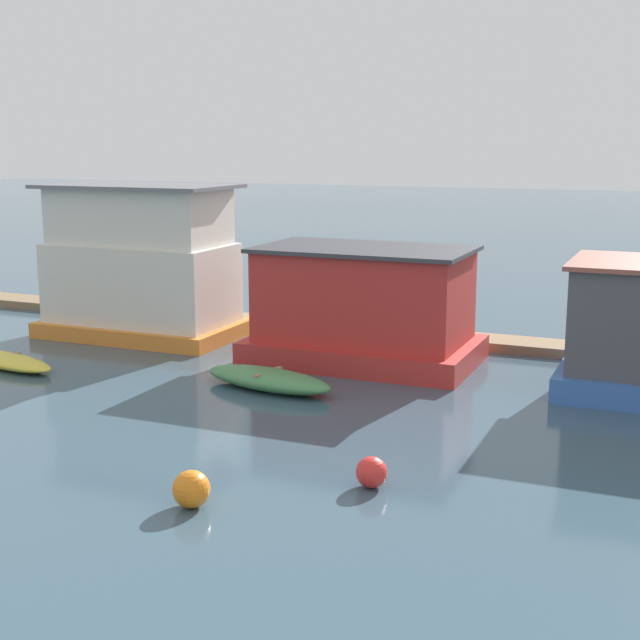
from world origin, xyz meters
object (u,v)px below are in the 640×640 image
Objects in this scene: buoy_red at (371,472)px; buoy_orange at (191,489)px; dinghy_green at (268,379)px; mooring_post_near_right at (152,300)px; houseboat_red at (364,308)px; houseboat_orange at (141,266)px; dinghy_yellow at (6,361)px.

buoy_orange is (-2.66, -2.15, 0.04)m from buoy_red.
dinghy_green is 6.74× the size of buoy_red.
mooring_post_near_right reaches higher than buoy_red.
buoy_red is (3.58, -9.22, -1.33)m from houseboat_red.
houseboat_orange reaches higher than dinghy_green.
houseboat_orange is 2.56m from mooring_post_near_right.
buoy_orange reaches higher than dinghy_yellow.
buoy_orange is at bearing -52.62° from houseboat_orange.
houseboat_red is at bearing 26.84° from dinghy_yellow.
buoy_orange reaches higher than dinghy_green.
buoy_red is (4.84, -5.35, 0.03)m from dinghy_green.
dinghy_yellow is 5.98× the size of buoy_orange.
houseboat_orange reaches higher than buoy_red.
houseboat_orange is 8.36m from dinghy_green.
houseboat_orange is 3.77× the size of mooring_post_near_right.
dinghy_green is (-1.26, -3.87, -1.35)m from houseboat_red.
dinghy_yellow is (-9.36, -4.74, -1.44)m from houseboat_red.
houseboat_orange is at bearing 176.91° from houseboat_red.
dinghy_yellow is 2.36× the size of mooring_post_near_right.
houseboat_orange is 1.61× the size of dinghy_green.
dinghy_green is (6.84, -4.31, -2.11)m from houseboat_orange.
dinghy_yellow is (-1.26, -5.18, -2.19)m from houseboat_orange.
buoy_red is at bearing -19.11° from dinghy_yellow.
buoy_red is 0.88× the size of buoy_orange.
houseboat_red is at bearing -3.09° from houseboat_orange.
dinghy_green is 7.81m from buoy_orange.
mooring_post_near_right is at bearing 125.84° from buoy_orange.
buoy_red is at bearing -47.84° from dinghy_green.
houseboat_red reaches higher than buoy_orange.
dinghy_green is at bearing -108.06° from houseboat_red.
mooring_post_near_right is at bearing 86.78° from dinghy_yellow.
buoy_red reaches higher than dinghy_yellow.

